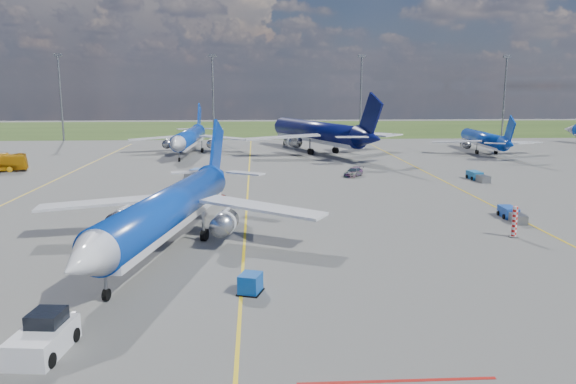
{
  "coord_description": "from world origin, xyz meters",
  "views": [
    {
      "loc": [
        1.1,
        -43.18,
        14.38
      ],
      "look_at": [
        4.32,
        11.55,
        4.0
      ],
      "focal_mm": 35.0,
      "sensor_mm": 36.0,
      "label": 1
    }
  ],
  "objects": [
    {
      "name": "grass_strip",
      "position": [
        0.0,
        150.0,
        0.0
      ],
      "size": [
        400.0,
        80.0,
        0.01
      ],
      "primitive_type": "cube",
      "color": "#2D4719",
      "rests_on": "ground"
    },
    {
      "name": "ground",
      "position": [
        0.0,
        0.0,
        0.0
      ],
      "size": [
        400.0,
        400.0,
        0.0
      ],
      "primitive_type": "plane",
      "color": "#565654",
      "rests_on": "ground"
    },
    {
      "name": "service_car_c",
      "position": [
        16.96,
        45.7,
        0.69
      ],
      "size": [
        4.16,
        5.08,
        1.39
      ],
      "primitive_type": "imported",
      "rotation": [
        0.0,
        0.0,
        -0.55
      ],
      "color": "#999999",
      "rests_on": "ground"
    },
    {
      "name": "warning_post",
      "position": [
        26.0,
        8.0,
        1.5
      ],
      "size": [
        0.5,
        0.5,
        3.0
      ],
      "primitive_type": "cylinder",
      "color": "red",
      "rests_on": "ground"
    },
    {
      "name": "uld_container",
      "position": [
        0.66,
        -5.45,
        0.69
      ],
      "size": [
        1.84,
        2.07,
        1.38
      ],
      "primitive_type": "cube",
      "rotation": [
        0.0,
        0.0,
        -0.31
      ],
      "color": "#0B44A0",
      "rests_on": "ground"
    },
    {
      "name": "main_airliner",
      "position": [
        -6.65,
        6.46,
        0.0
      ],
      "size": [
        36.73,
        44.13,
        10.26
      ],
      "primitive_type": null,
      "rotation": [
        0.0,
        0.0,
        -0.19
      ],
      "color": "#0B37A1",
      "rests_on": "ground"
    },
    {
      "name": "bg_jet_nnw",
      "position": [
        -13.02,
        78.14,
        0.0
      ],
      "size": [
        30.77,
        39.5,
        10.03
      ],
      "primitive_type": null,
      "rotation": [
        0.0,
        0.0,
        -0.04
      ],
      "color": "#0B37A1",
      "rests_on": "ground"
    },
    {
      "name": "taxiway_lines",
      "position": [
        0.17,
        27.7,
        0.01
      ],
      "size": [
        60.25,
        160.0,
        0.02
      ],
      "color": "gold",
      "rests_on": "ground"
    },
    {
      "name": "baggage_tug_w",
      "position": [
        29.1,
        15.16,
        0.55
      ],
      "size": [
        1.68,
        5.31,
        1.18
      ],
      "rotation": [
        0.0,
        0.0,
        -0.06
      ],
      "color": "#1C49A9",
      "rests_on": "ground"
    },
    {
      "name": "floodlight_masts",
      "position": [
        10.0,
        110.0,
        12.56
      ],
      "size": [
        202.2,
        0.5,
        22.7
      ],
      "color": "slate",
      "rests_on": "ground"
    },
    {
      "name": "pushback_tug",
      "position": [
        -10.57,
        -13.81,
        0.87
      ],
      "size": [
        2.84,
        6.48,
        2.16
      ],
      "rotation": [
        0.0,
        0.0,
        -0.1
      ],
      "color": "silver",
      "rests_on": "ground"
    },
    {
      "name": "bg_jet_ne",
      "position": [
        50.92,
        76.39,
        0.0
      ],
      "size": [
        27.05,
        34.39,
        8.62
      ],
      "primitive_type": null,
      "rotation": [
        0.0,
        0.0,
        3.08
      ],
      "color": "#0B37A1",
      "rests_on": "ground"
    },
    {
      "name": "baggage_tug_e",
      "position": [
        35.47,
        40.72,
        0.59
      ],
      "size": [
        1.83,
        5.69,
        1.26
      ],
      "rotation": [
        0.0,
        0.0,
        0.06
      ],
      "color": "#1B68A7",
      "rests_on": "ground"
    },
    {
      "name": "bg_jet_n",
      "position": [
        14.49,
        79.4,
        0.0
      ],
      "size": [
        53.13,
        59.65,
        12.9
      ],
      "primitive_type": null,
      "rotation": [
        0.0,
        0.0,
        3.52
      ],
      "color": "#080D43",
      "rests_on": "ground"
    },
    {
      "name": "service_car_b",
      "position": [
        -4.46,
        26.89,
        0.58
      ],
      "size": [
        4.59,
        3.2,
        1.16
      ],
      "primitive_type": "imported",
      "rotation": [
        0.0,
        0.0,
        1.24
      ],
      "color": "#999999",
      "rests_on": "ground"
    },
    {
      "name": "baggage_tug_c",
      "position": [
        -8.76,
        46.96,
        0.53
      ],
      "size": [
        2.68,
        5.22,
        1.13
      ],
      "rotation": [
        0.0,
        0.0,
        -0.28
      ],
      "color": "navy",
      "rests_on": "ground"
    }
  ]
}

